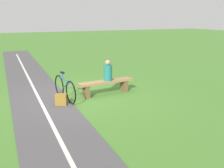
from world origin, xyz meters
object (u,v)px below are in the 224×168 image
at_px(bench, 106,85).
at_px(backpack, 61,100).
at_px(person_seated, 108,71).
at_px(bicycle, 65,88).

distance_m(bench, backpack, 1.87).
height_order(person_seated, bicycle, person_seated).
height_order(person_seated, backpack, person_seated).
xyz_separation_m(bench, backpack, (1.78, 0.55, -0.17)).
bearing_deg(bicycle, bench, 83.93).
bearing_deg(bench, person_seated, 180.00).
height_order(bench, backpack, bench).
xyz_separation_m(person_seated, backpack, (1.86, 0.56, -0.64)).
relative_size(person_seated, backpack, 1.86).
bearing_deg(backpack, bench, -162.85).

